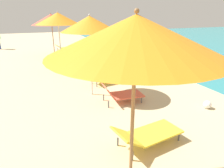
{
  "coord_description": "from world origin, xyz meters",
  "views": [
    {
      "loc": [
        -2.17,
        10.09,
        2.75
      ],
      "look_at": [
        -0.23,
        14.98,
        0.88
      ],
      "focal_mm": 31.91,
      "sensor_mm": 36.0,
      "label": 1
    }
  ],
  "objects_px": {
    "umbrella_sixth": "(58,19)",
    "lounger_farthest_shoreside": "(65,47)",
    "lounger_fifth_shoreside": "(104,77)",
    "lounger_farthest_inland": "(70,53)",
    "lounger_sixth_shoreside": "(73,60)",
    "lounger_sixth_inland": "(80,67)",
    "umbrella_farthest": "(51,20)",
    "beach_ball": "(207,105)",
    "person_walking_mid": "(97,41)",
    "lounger_fourth_shoreside": "(147,134)",
    "umbrella_fourth": "(136,36)",
    "umbrella_fifth": "(90,24)",
    "lounger_fifth_inland": "(121,94)"
  },
  "relations": [
    {
      "from": "umbrella_fourth",
      "to": "umbrella_fifth",
      "type": "distance_m",
      "value": 4.44
    },
    {
      "from": "umbrella_fourth",
      "to": "umbrella_sixth",
      "type": "distance_m",
      "value": 8.11
    },
    {
      "from": "lounger_sixth_shoreside",
      "to": "person_walking_mid",
      "type": "distance_m",
      "value": 3.23
    },
    {
      "from": "umbrella_sixth",
      "to": "lounger_farthest_inland",
      "type": "xyz_separation_m",
      "value": [
        0.96,
        2.81,
        -2.23
      ]
    },
    {
      "from": "umbrella_fifth",
      "to": "umbrella_sixth",
      "type": "height_order",
      "value": "umbrella_sixth"
    },
    {
      "from": "lounger_farthest_shoreside",
      "to": "beach_ball",
      "type": "relative_size",
      "value": 6.06
    },
    {
      "from": "person_walking_mid",
      "to": "beach_ball",
      "type": "bearing_deg",
      "value": -8.41
    },
    {
      "from": "umbrella_fifth",
      "to": "umbrella_farthest",
      "type": "xyz_separation_m",
      "value": [
        -0.43,
        7.79,
        -0.06
      ]
    },
    {
      "from": "lounger_farthest_inland",
      "to": "lounger_sixth_inland",
      "type": "bearing_deg",
      "value": -95.47
    },
    {
      "from": "lounger_sixth_inland",
      "to": "umbrella_sixth",
      "type": "bearing_deg",
      "value": 132.91
    },
    {
      "from": "lounger_fourth_shoreside",
      "to": "lounger_fifth_shoreside",
      "type": "distance_m",
      "value": 4.23
    },
    {
      "from": "umbrella_fifth",
      "to": "lounger_farthest_shoreside",
      "type": "height_order",
      "value": "umbrella_fifth"
    },
    {
      "from": "umbrella_farthest",
      "to": "lounger_farthest_shoreside",
      "type": "height_order",
      "value": "umbrella_farthest"
    },
    {
      "from": "lounger_fourth_shoreside",
      "to": "lounger_farthest_shoreside",
      "type": "bearing_deg",
      "value": 80.43
    },
    {
      "from": "person_walking_mid",
      "to": "umbrella_fifth",
      "type": "bearing_deg",
      "value": -31.04
    },
    {
      "from": "person_walking_mid",
      "to": "lounger_farthest_inland",
      "type": "bearing_deg",
      "value": -90.71
    },
    {
      "from": "lounger_sixth_inland",
      "to": "lounger_farthest_shoreside",
      "type": "xyz_separation_m",
      "value": [
        0.31,
        6.3,
        -0.01
      ]
    },
    {
      "from": "lounger_sixth_inland",
      "to": "umbrella_farthest",
      "type": "xyz_separation_m",
      "value": [
        -0.62,
        5.05,
        2.05
      ]
    },
    {
      "from": "umbrella_sixth",
      "to": "lounger_sixth_inland",
      "type": "xyz_separation_m",
      "value": [
        0.7,
        -0.99,
        -2.2
      ]
    },
    {
      "from": "umbrella_sixth",
      "to": "umbrella_fourth",
      "type": "bearing_deg",
      "value": -91.21
    },
    {
      "from": "lounger_farthest_shoreside",
      "to": "umbrella_farthest",
      "type": "bearing_deg",
      "value": -131.41
    },
    {
      "from": "lounger_fifth_shoreside",
      "to": "beach_ball",
      "type": "distance_m",
      "value": 3.99
    },
    {
      "from": "umbrella_sixth",
      "to": "person_walking_mid",
      "type": "distance_m",
      "value": 4.6
    },
    {
      "from": "lounger_farthest_shoreside",
      "to": "person_walking_mid",
      "type": "distance_m",
      "value": 2.94
    },
    {
      "from": "umbrella_fourth",
      "to": "lounger_farthest_inland",
      "type": "distance_m",
      "value": 11.2
    },
    {
      "from": "umbrella_farthest",
      "to": "beach_ball",
      "type": "relative_size",
      "value": 11.45
    },
    {
      "from": "umbrella_sixth",
      "to": "lounger_farthest_shoreside",
      "type": "height_order",
      "value": "umbrella_sixth"
    },
    {
      "from": "lounger_fifth_shoreside",
      "to": "lounger_farthest_inland",
      "type": "relative_size",
      "value": 1.06
    },
    {
      "from": "lounger_fourth_shoreside",
      "to": "lounger_sixth_inland",
      "type": "distance_m",
      "value": 5.98
    },
    {
      "from": "umbrella_fifth",
      "to": "lounger_farthest_inland",
      "type": "bearing_deg",
      "value": 86.08
    },
    {
      "from": "umbrella_sixth",
      "to": "beach_ball",
      "type": "height_order",
      "value": "umbrella_sixth"
    },
    {
      "from": "lounger_fifth_shoreside",
      "to": "lounger_sixth_inland",
      "type": "relative_size",
      "value": 0.94
    },
    {
      "from": "umbrella_sixth",
      "to": "person_walking_mid",
      "type": "height_order",
      "value": "umbrella_sixth"
    },
    {
      "from": "lounger_sixth_inland",
      "to": "lounger_fifth_inland",
      "type": "bearing_deg",
      "value": -74.32
    },
    {
      "from": "lounger_sixth_shoreside",
      "to": "lounger_farthest_inland",
      "type": "bearing_deg",
      "value": 97.08
    },
    {
      "from": "umbrella_fourth",
      "to": "lounger_sixth_shoreside",
      "type": "xyz_separation_m",
      "value": [
        0.91,
        9.05,
        -2.23
      ]
    },
    {
      "from": "umbrella_fourth",
      "to": "lounger_farthest_inland",
      "type": "height_order",
      "value": "umbrella_fourth"
    },
    {
      "from": "lounger_fourth_shoreside",
      "to": "lounger_fifth_shoreside",
      "type": "relative_size",
      "value": 1.25
    },
    {
      "from": "beach_ball",
      "to": "umbrella_sixth",
      "type": "bearing_deg",
      "value": 119.6
    },
    {
      "from": "lounger_fourth_shoreside",
      "to": "lounger_farthest_shoreside",
      "type": "xyz_separation_m",
      "value": [
        0.19,
        12.27,
        0.04
      ]
    },
    {
      "from": "lounger_fourth_shoreside",
      "to": "lounger_fifth_inland",
      "type": "xyz_separation_m",
      "value": [
        0.39,
        2.26,
        0.02
      ]
    },
    {
      "from": "umbrella_fifth",
      "to": "lounger_fifth_shoreside",
      "type": "xyz_separation_m",
      "value": [
        0.8,
        0.96,
        -2.14
      ]
    },
    {
      "from": "lounger_sixth_shoreside",
      "to": "umbrella_fourth",
      "type": "bearing_deg",
      "value": -81.99
    },
    {
      "from": "umbrella_fourth",
      "to": "lounger_farthest_shoreside",
      "type": "distance_m",
      "value": 13.65
    },
    {
      "from": "umbrella_fourth",
      "to": "lounger_sixth_shoreside",
      "type": "relative_size",
      "value": 1.69
    },
    {
      "from": "umbrella_fourth",
      "to": "lounger_fourth_shoreside",
      "type": "height_order",
      "value": "umbrella_fourth"
    },
    {
      "from": "lounger_farthest_shoreside",
      "to": "person_walking_mid",
      "type": "bearing_deg",
      "value": -52.13
    },
    {
      "from": "lounger_fifth_inland",
      "to": "umbrella_sixth",
      "type": "bearing_deg",
      "value": 108.48
    },
    {
      "from": "lounger_fifth_shoreside",
      "to": "umbrella_fourth",
      "type": "bearing_deg",
      "value": -113.86
    },
    {
      "from": "lounger_fourth_shoreside",
      "to": "lounger_sixth_shoreside",
      "type": "distance_m",
      "value": 7.91
    }
  ]
}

